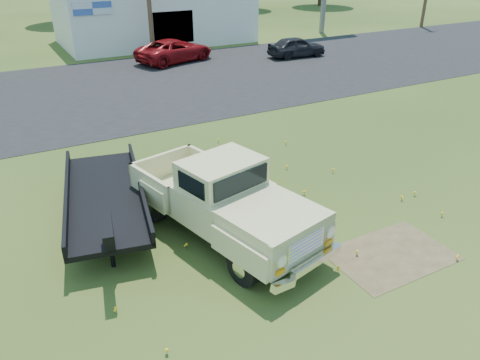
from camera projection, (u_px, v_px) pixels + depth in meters
name	position (u px, v px, depth m)	size (l,w,h in m)	color
ground	(276.00, 215.00, 13.37)	(140.00, 140.00, 0.00)	#283F14
asphalt_lot	(126.00, 88.00, 25.12)	(90.00, 14.00, 0.02)	black
dirt_patch_a	(391.00, 255.00, 11.66)	(3.00, 2.00, 0.01)	brown
dirt_patch_b	(166.00, 182.00, 15.26)	(2.20, 1.60, 0.01)	brown
commercial_building	(154.00, 13.00, 36.12)	(14.20, 8.20, 4.15)	silver
vintage_pickup_truck	(222.00, 199.00, 11.99)	(2.35, 6.04, 2.19)	tan
flatbed_trailer	(104.00, 192.00, 12.85)	(2.03, 6.10, 1.66)	black
red_pickup	(175.00, 51.00, 30.33)	(2.40, 5.21, 1.45)	maroon
dark_sedan	(297.00, 47.00, 31.65)	(1.59, 3.96, 1.35)	black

